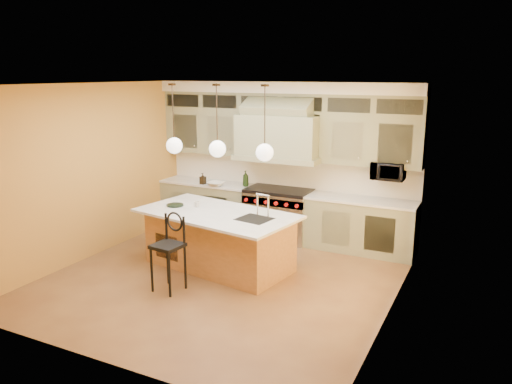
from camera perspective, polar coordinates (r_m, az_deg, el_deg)
The scene contains 18 objects.
floor at distance 7.71m, azimuth -3.94°, elevation -9.90°, with size 5.00×5.00×0.00m, color brown.
ceiling at distance 7.08m, azimuth -4.32°, elevation 12.18°, with size 5.00×5.00×0.00m, color white.
wall_back at distance 9.46m, azimuth 3.54°, elevation 3.68°, with size 5.00×5.00×0.00m, color #B67F32.
wall_front at distance 5.33m, azimuth -17.82°, elevation -4.72°, with size 5.00×5.00×0.00m, color #B67F32.
wall_left at distance 8.77m, azimuth -18.39°, elevation 2.23°, with size 5.00×5.00×0.00m, color #B67F32.
wall_right at distance 6.40m, azimuth 15.60°, elevation -1.55°, with size 5.00×5.00×0.00m, color #B67F32.
back_cabinetry at distance 9.22m, azimuth 2.89°, elevation 3.30°, with size 5.00×0.77×2.90m.
range at distance 9.35m, azimuth 2.61°, elevation -2.48°, with size 1.20×0.74×0.96m.
kitchen_island at distance 8.02m, azimuth -4.22°, elevation -5.36°, with size 2.69×1.72×1.35m.
counter_stool at distance 7.23m, azimuth -9.90°, elevation -6.23°, with size 0.44×0.44×1.13m.
microwave at distance 8.66m, azimuth 14.87°, elevation 2.34°, with size 0.54×0.37×0.30m, color black.
oil_bottle_a at distance 9.51m, azimuth -1.19°, elevation 1.55°, with size 0.12×0.12×0.30m, color black.
oil_bottle_b at distance 9.76m, azimuth -6.10°, elevation 1.54°, with size 0.10×0.10×0.22m, color black.
fruit_bowl at distance 9.59m, azimuth -4.63°, elevation 0.92°, with size 0.31×0.31×0.08m, color white.
cup at distance 8.20m, azimuth -6.75°, elevation -1.39°, with size 0.10×0.10×0.09m, color beige.
pendant_left at distance 8.11m, azimuth -9.33°, elevation 5.46°, with size 0.26×0.26×1.11m.
pendant_center at distance 7.68m, azimuth -4.43°, elevation 5.16°, with size 0.26×0.26×1.11m.
pendant_right at distance 7.31m, azimuth 1.00°, elevation 4.77°, with size 0.26×0.26×1.11m.
Camera 1 is at (3.59, -6.10, 3.06)m, focal length 35.00 mm.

